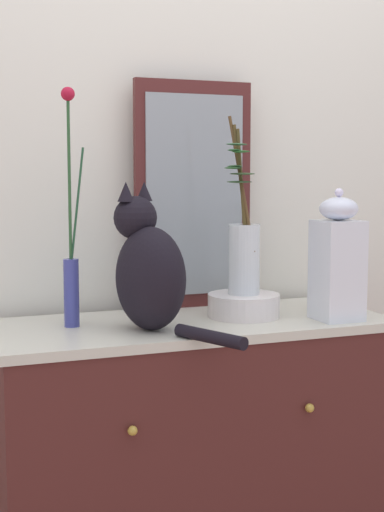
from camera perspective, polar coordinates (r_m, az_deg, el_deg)
name	(u,v)px	position (r m, az deg, el deg)	size (l,w,h in m)	color
wall_back	(157,189)	(2.29, -2.70, 5.24)	(4.40, 0.08, 2.60)	silver
sideboard	(192,483)	(2.19, 0.00, -17.18)	(1.09, 0.47, 0.94)	#491F1C
mirror_leaning	(193,195)	(2.23, 0.12, 4.73)	(0.37, 0.03, 0.68)	#4D1F1E
cat_sitting	(149,270)	(1.90, -3.33, -1.06)	(0.26, 0.43, 0.38)	black
vase_slim_green	(71,259)	(1.96, -9.35, -0.23)	(0.06, 0.04, 0.63)	#393E8D
bowl_porcelain	(243,305)	(2.10, 4.00, -3.82)	(0.20, 0.20, 0.07)	silver
vase_glass_clear	(243,250)	(2.08, 4.00, 0.46)	(0.13, 0.13, 0.50)	silver
jar_lidded_porcelain	(338,260)	(2.07, 11.21, -0.34)	(0.12, 0.12, 0.37)	white
candle_pillar	(321,293)	(2.26, 9.95, -2.84)	(0.05, 0.05, 0.10)	beige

